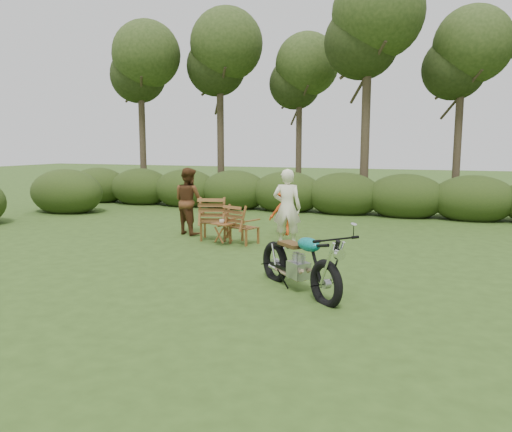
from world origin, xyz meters
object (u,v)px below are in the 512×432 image
(motorcycle, at_px, (298,291))
(adult_a, at_px, (287,246))
(lawn_chair_right, at_px, (244,244))
(lawn_chair_left, at_px, (215,240))
(side_table, at_px, (224,234))
(adult_b, at_px, (189,234))
(cup, at_px, (222,221))
(child, at_px, (284,235))

(motorcycle, height_order, adult_a, adult_a)
(lawn_chair_right, xyz_separation_m, adult_a, (1.02, 0.10, 0.00))
(lawn_chair_right, height_order, lawn_chair_left, lawn_chair_left)
(adult_a, bearing_deg, motorcycle, 101.98)
(side_table, relative_size, adult_a, 0.29)
(lawn_chair_right, bearing_deg, adult_b, -0.03)
(lawn_chair_left, xyz_separation_m, cup, (0.43, -0.51, 0.55))
(adult_b, bearing_deg, motorcycle, 159.83)
(lawn_chair_right, xyz_separation_m, cup, (-0.43, -0.31, 0.55))
(cup, height_order, child, child)
(cup, bearing_deg, side_table, 40.41)
(adult_b, bearing_deg, side_table, 169.71)
(lawn_chair_right, height_order, adult_b, adult_b)
(lawn_chair_left, relative_size, child, 0.87)
(lawn_chair_left, bearing_deg, adult_b, -41.73)
(motorcycle, distance_m, lawn_chair_left, 4.62)
(cup, distance_m, adult_a, 1.61)
(adult_a, height_order, adult_b, adult_a)
(lawn_chair_right, bearing_deg, cup, 55.38)
(lawn_chair_right, height_order, child, child)
(lawn_chair_right, distance_m, child, 1.50)
(cup, xyz_separation_m, adult_a, (1.45, 0.41, -0.55))
(lawn_chair_right, bearing_deg, motorcycle, 144.91)
(cup, height_order, adult_a, adult_a)
(adult_b, bearing_deg, lawn_chair_right, -176.52)
(side_table, bearing_deg, cup, -139.59)
(motorcycle, height_order, lawn_chair_right, motorcycle)
(motorcycle, xyz_separation_m, lawn_chair_right, (-2.24, 3.22, 0.00))
(lawn_chair_right, xyz_separation_m, lawn_chair_left, (-0.87, 0.20, 0.00))
(lawn_chair_right, relative_size, adult_a, 0.52)
(child, bearing_deg, cup, 29.14)
(side_table, distance_m, adult_b, 1.72)
(lawn_chair_left, bearing_deg, side_table, 117.62)
(motorcycle, distance_m, lawn_chair_right, 3.92)
(side_table, distance_m, cup, 0.30)
(side_table, bearing_deg, adult_a, 15.03)
(lawn_chair_left, xyz_separation_m, side_table, (0.46, -0.49, 0.25))
(motorcycle, xyz_separation_m, adult_b, (-4.06, 3.88, 0.00))
(lawn_chair_right, height_order, side_table, side_table)
(motorcycle, distance_m, adult_a, 3.54)
(child, bearing_deg, lawn_chair_right, 37.55)
(child, bearing_deg, side_table, 29.50)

